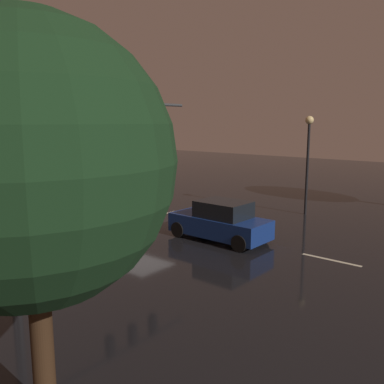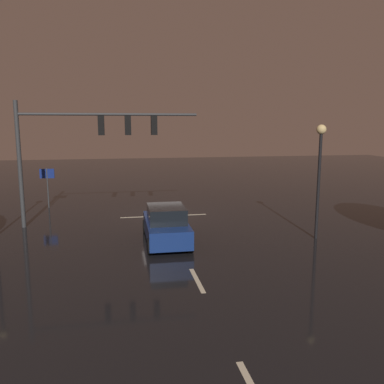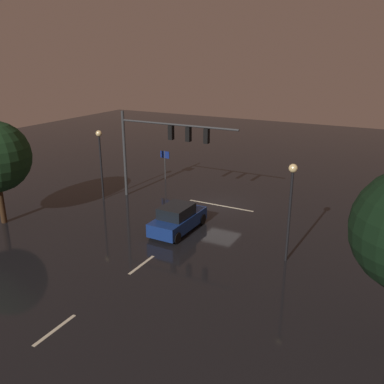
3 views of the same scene
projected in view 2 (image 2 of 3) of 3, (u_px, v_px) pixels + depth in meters
ground_plane at (164, 216)px, 23.54m from camera, size 80.00×80.00×0.00m
traffic_signal_assembly at (88, 137)px, 20.82m from camera, size 9.24×0.47×6.46m
lane_dash_far at (173, 234)px, 19.67m from camera, size 0.16×2.20×0.01m
lane_dash_mid at (197, 280)px, 13.85m from camera, size 0.16×2.20×0.01m
stop_bar at (164, 216)px, 23.47m from camera, size 5.00×0.16×0.01m
car_approaching at (166, 225)px, 18.12m from camera, size 1.94×4.39×1.70m
street_lamp_left_kerb at (320, 160)px, 18.26m from camera, size 0.44×0.44×5.28m
route_sign at (47, 179)px, 25.56m from camera, size 0.90×0.12×2.54m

